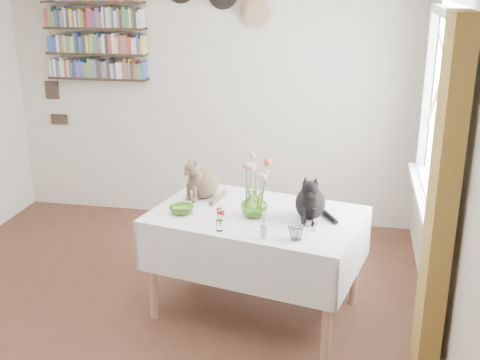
% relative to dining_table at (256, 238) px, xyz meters
% --- Properties ---
extents(room, '(4.08, 4.58, 2.58)m').
position_rel_dining_table_xyz_m(room, '(-0.76, -0.49, 0.67)').
color(room, brown).
rests_on(room, ground).
extents(window, '(0.12, 1.52, 1.32)m').
position_rel_dining_table_xyz_m(window, '(1.20, 0.31, 0.81)').
color(window, white).
rests_on(window, room).
extents(curtain, '(0.12, 0.38, 2.10)m').
position_rel_dining_table_xyz_m(curtain, '(1.14, -0.61, 0.57)').
color(curtain, brown).
rests_on(curtain, room).
extents(dining_table, '(1.61, 1.22, 0.77)m').
position_rel_dining_table_xyz_m(dining_table, '(0.00, 0.00, 0.00)').
color(dining_table, white).
rests_on(dining_table, room).
extents(tabby_cat, '(0.35, 0.36, 0.34)m').
position_rel_dining_table_xyz_m(tabby_cat, '(-0.44, 0.26, 0.36)').
color(tabby_cat, brown).
rests_on(tabby_cat, dining_table).
extents(black_cat, '(0.24, 0.30, 0.34)m').
position_rel_dining_table_xyz_m(black_cat, '(0.37, -0.00, 0.36)').
color(black_cat, black).
rests_on(black_cat, dining_table).
extents(flower_vase, '(0.25, 0.25, 0.19)m').
position_rel_dining_table_xyz_m(flower_vase, '(-0.01, -0.06, 0.29)').
color(flower_vase, '#89CB47').
rests_on(flower_vase, dining_table).
extents(green_bowl, '(0.23, 0.23, 0.05)m').
position_rel_dining_table_xyz_m(green_bowl, '(-0.52, -0.09, 0.22)').
color(green_bowl, '#89CB47').
rests_on(green_bowl, dining_table).
extents(drinking_glass, '(0.13, 0.13, 0.10)m').
position_rel_dining_table_xyz_m(drinking_glass, '(0.32, -0.38, 0.24)').
color(drinking_glass, white).
rests_on(drinking_glass, dining_table).
extents(candlestick, '(0.05, 0.05, 0.17)m').
position_rel_dining_table_xyz_m(candlestick, '(0.11, -0.39, 0.25)').
color(candlestick, white).
rests_on(candlestick, dining_table).
extents(berry_jar, '(0.05, 0.05, 0.18)m').
position_rel_dining_table_xyz_m(berry_jar, '(-0.19, -0.34, 0.27)').
color(berry_jar, white).
rests_on(berry_jar, dining_table).
extents(porcelain_figurine, '(0.04, 0.04, 0.08)m').
position_rel_dining_table_xyz_m(porcelain_figurine, '(0.42, -0.22, 0.23)').
color(porcelain_figurine, white).
rests_on(porcelain_figurine, dining_table).
extents(flower_bouquet, '(0.17, 0.13, 0.39)m').
position_rel_dining_table_xyz_m(flower_bouquet, '(-0.01, -0.05, 0.53)').
color(flower_bouquet, '#4C7233').
rests_on(flower_bouquet, flower_vase).
extents(bookshelf_unit, '(1.00, 0.16, 0.91)m').
position_rel_dining_table_xyz_m(bookshelf_unit, '(-1.86, 1.67, 1.26)').
color(bookshelf_unit, '#312315').
rests_on(bookshelf_unit, room).
extents(wall_art_plaques, '(0.21, 0.02, 0.44)m').
position_rel_dining_table_xyz_m(wall_art_plaques, '(-2.39, 1.74, 0.54)').
color(wall_art_plaques, '#38281E').
rests_on(wall_art_plaques, room).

